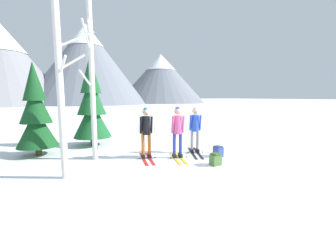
# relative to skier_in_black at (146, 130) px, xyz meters

# --- Properties ---
(ground_plane) EXTENTS (400.00, 400.00, 0.00)m
(ground_plane) POSITION_rel_skier_in_black_xyz_m (1.13, -0.27, -1.00)
(ground_plane) COLOR white
(skier_in_black) EXTENTS (0.73, 1.66, 1.77)m
(skier_in_black) POSITION_rel_skier_in_black_xyz_m (0.00, 0.00, 0.00)
(skier_in_black) COLOR red
(skier_in_black) RESTS_ON ground
(skier_in_pink) EXTENTS (0.78, 1.61, 1.79)m
(skier_in_pink) POSITION_rel_skier_in_black_xyz_m (0.97, -0.49, 0.02)
(skier_in_pink) COLOR yellow
(skier_in_pink) RESTS_ON ground
(skier_in_blue) EXTENTS (1.05, 1.74, 1.75)m
(skier_in_blue) POSITION_rel_skier_in_black_xyz_m (1.94, -0.19, -0.02)
(skier_in_blue) COLOR black
(skier_in_blue) RESTS_ON ground
(pine_tree_near) EXTENTS (1.39, 1.39, 3.36)m
(pine_tree_near) POSITION_rel_skier_in_black_xyz_m (-3.26, 2.30, 0.53)
(pine_tree_near) COLOR #51381E
(pine_tree_near) RESTS_ON ground
(pine_tree_mid) EXTENTS (1.60, 1.60, 3.86)m
(pine_tree_mid) POSITION_rel_skier_in_black_xyz_m (-1.17, 3.08, 0.76)
(pine_tree_mid) COLOR #51381E
(pine_tree_mid) RESTS_ON ground
(birch_tree_tall) EXTENTS (0.97, 0.52, 5.40)m
(birch_tree_tall) POSITION_rel_skier_in_black_xyz_m (-2.64, -0.72, 1.72)
(birch_tree_tall) COLOR silver
(birch_tree_tall) RESTS_ON ground
(birch_tree_slender) EXTENTS (0.56, 0.77, 5.15)m
(birch_tree_slender) POSITION_rel_skier_in_black_xyz_m (-1.58, 0.74, 1.63)
(birch_tree_slender) COLOR silver
(birch_tree_slender) RESTS_ON ground
(backpack_on_snow_front) EXTENTS (0.25, 0.33, 0.38)m
(backpack_on_snow_front) POSITION_rel_skier_in_black_xyz_m (2.33, -1.07, -0.82)
(backpack_on_snow_front) COLOR #384C99
(backpack_on_snow_front) RESTS_ON ground
(backpack_on_snow_beside) EXTENTS (0.33, 0.28, 0.38)m
(backpack_on_snow_beside) POSITION_rel_skier_in_black_xyz_m (1.55, -1.82, -0.82)
(backpack_on_snow_beside) COLOR #4C7238
(backpack_on_snow_beside) RESTS_ON ground
(mountain_ridge_distant) EXTENTS (93.85, 36.24, 22.54)m
(mountain_ridge_distant) POSITION_rel_skier_in_black_xyz_m (0.19, 63.90, 9.64)
(mountain_ridge_distant) COLOR gray
(mountain_ridge_distant) RESTS_ON ground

